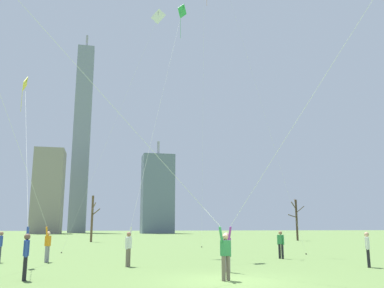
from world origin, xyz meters
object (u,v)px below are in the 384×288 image
object	(u,v)px
bare_tree_rightmost	(92,218)
kite_flyer_far_back_pink	(162,179)
distant_kite_low_near_trees_white	(152,31)
bystander_strolling_midfield	(281,243)
kite_flyer_midfield_right_green	(142,188)
distant_kite_drifting_left_orange	(204,11)
kite_flyer_foreground_left_yellow	(26,224)
kite_flyer_midfield_center_teal	(23,173)
bystander_far_off_by_trees	(368,248)
bystander_watching_nearby	(0,245)
kite_flyer_midfield_left_red	(266,185)
bare_tree_far_right_edge	(296,218)

from	to	relation	value
bare_tree_rightmost	kite_flyer_far_back_pink	bearing A→B (deg)	-86.27
distant_kite_low_near_trees_white	bystander_strolling_midfield	bearing A→B (deg)	-44.35
kite_flyer_midfield_right_green	distant_kite_low_near_trees_white	size ratio (longest dim) A/B	0.94
distant_kite_drifting_left_orange	kite_flyer_foreground_left_yellow	bearing A→B (deg)	-127.60
kite_flyer_midfield_right_green	bare_tree_rightmost	bearing A→B (deg)	94.83
kite_flyer_midfield_right_green	kite_flyer_midfield_center_teal	bearing A→B (deg)	177.11
kite_flyer_foreground_left_yellow	bare_tree_rightmost	size ratio (longest dim) A/B	1.77
bystander_far_off_by_trees	bystander_strolling_midfield	distance (m)	6.11
kite_flyer_far_back_pink	bystander_watching_nearby	world-z (taller)	kite_flyer_far_back_pink
distant_kite_low_near_trees_white	bare_tree_rightmost	size ratio (longest dim) A/B	3.30
bystander_watching_nearby	distant_kite_drifting_left_orange	bearing A→B (deg)	26.89
kite_flyer_midfield_left_red	bystander_strolling_midfield	bearing A→B (deg)	62.19
kite_flyer_foreground_left_yellow	bystander_watching_nearby	bearing A→B (deg)	107.65
kite_flyer_midfield_right_green	bare_tree_far_right_edge	bearing A→B (deg)	51.83
bare_tree_far_right_edge	bystander_strolling_midfield	bearing A→B (deg)	-118.74
bystander_strolling_midfield	bystander_watching_nearby	size ratio (longest dim) A/B	1.00
bystander_strolling_midfield	bystander_watching_nearby	bearing A→B (deg)	176.85
distant_kite_drifting_left_orange	bare_tree_rightmost	distance (m)	30.21
bystander_strolling_midfield	distant_kite_drifting_left_orange	distance (m)	20.62
kite_flyer_midfield_center_teal	bare_tree_far_right_edge	xyz separation A→B (m)	(31.01, 31.61, -1.35)
kite_flyer_foreground_left_yellow	bare_tree_rightmost	distance (m)	37.55
kite_flyer_foreground_left_yellow	bare_tree_far_right_edge	world-z (taller)	kite_flyer_foreground_left_yellow
kite_flyer_foreground_left_yellow	bystander_strolling_midfield	size ratio (longest dim) A/B	6.36
bystander_strolling_midfield	distant_kite_low_near_trees_white	xyz separation A→B (m)	(-7.13, 6.97, 16.43)
bare_tree_far_right_edge	bare_tree_rightmost	bearing A→B (deg)	178.07
kite_flyer_midfield_left_red	bystander_watching_nearby	xyz separation A→B (m)	(-11.34, 9.29, -2.54)
kite_flyer_midfield_left_red	bystander_far_off_by_trees	distance (m)	7.11
kite_flyer_midfield_right_green	bystander_strolling_midfield	bearing A→B (deg)	12.02
kite_flyer_midfield_left_red	distant_kite_low_near_trees_white	distance (m)	20.90
kite_flyer_far_back_pink	kite_flyer_foreground_left_yellow	bearing A→B (deg)	146.91
distant_kite_low_near_trees_white	kite_flyer_midfield_center_teal	bearing A→B (deg)	-131.04
bystander_watching_nearby	kite_flyer_foreground_left_yellow	bearing A→B (deg)	-72.35
bystander_strolling_midfield	kite_flyer_far_back_pink	bearing A→B (deg)	-132.41
bystander_watching_nearby	bare_tree_rightmost	world-z (taller)	bare_tree_rightmost
kite_flyer_foreground_left_yellow	kite_flyer_far_back_pink	world-z (taller)	kite_flyer_far_back_pink
kite_flyer_midfield_center_teal	bare_tree_rightmost	size ratio (longest dim) A/B	3.22
bystander_far_off_by_trees	bare_tree_far_right_edge	bearing A→B (deg)	67.61
kite_flyer_foreground_left_yellow	distant_kite_drifting_left_orange	bearing A→B (deg)	52.40
kite_flyer_far_back_pink	distant_kite_drifting_left_orange	xyz separation A→B (m)	(6.03, 17.05, 16.46)
kite_flyer_far_back_pink	bare_tree_rightmost	xyz separation A→B (m)	(-2.65, 40.56, -0.42)
kite_flyer_far_back_pink	bystander_watching_nearby	distance (m)	12.84
kite_flyer_foreground_left_yellow	bystander_far_off_by_trees	size ratio (longest dim) A/B	6.36
bare_tree_far_right_edge	kite_flyer_far_back_pink	bearing A→B (deg)	-122.47
distant_kite_drifting_left_orange	bystander_watching_nearby	bearing A→B (deg)	-153.11
distant_kite_drifting_left_orange	bare_tree_far_right_edge	xyz separation A→B (m)	(19.18, 22.57, -16.76)
bystander_strolling_midfield	bare_tree_rightmost	world-z (taller)	bare_tree_rightmost
bystander_watching_nearby	distant_kite_low_near_trees_white	world-z (taller)	distant_kite_low_near_trees_white
distant_kite_low_near_trees_white	distant_kite_drifting_left_orange	bearing A→B (deg)	6.94
kite_flyer_midfield_center_teal	kite_flyer_far_back_pink	bearing A→B (deg)	-54.10
kite_flyer_midfield_left_red	kite_flyer_far_back_pink	xyz separation A→B (m)	(-4.28, -1.13, 0.01)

